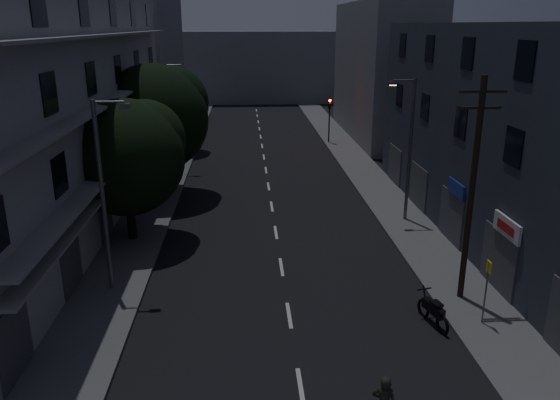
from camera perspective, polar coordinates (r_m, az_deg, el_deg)
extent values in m
plane|color=black|center=(39.04, -1.24, 1.64)|extent=(160.00, 160.00, 0.00)
cube|color=#565659|center=(39.43, -12.20, 1.51)|extent=(3.00, 90.00, 0.15)
cube|color=#565659|center=(40.03, 9.55, 1.92)|extent=(3.00, 90.00, 0.15)
cube|color=beige|center=(18.17, 2.17, -18.98)|extent=(0.15, 2.00, 0.01)
cube|color=beige|center=(21.92, 0.96, -11.94)|extent=(0.15, 2.00, 0.01)
cube|color=beige|center=(25.91, 0.14, -7.00)|extent=(0.15, 2.00, 0.01)
cube|color=beige|center=(30.04, -0.44, -3.40)|extent=(0.15, 2.00, 0.01)
cube|color=beige|center=(34.27, -0.87, -0.68)|extent=(0.15, 2.00, 0.01)
cube|color=beige|center=(38.56, -1.21, 1.45)|extent=(0.15, 2.00, 0.01)
cube|color=beige|center=(42.89, -1.48, 3.14)|extent=(0.15, 2.00, 0.01)
cube|color=beige|center=(47.26, -1.70, 4.52)|extent=(0.15, 2.00, 0.01)
cube|color=beige|center=(51.64, -1.89, 5.67)|extent=(0.15, 2.00, 0.01)
cube|color=beige|center=(56.05, -2.04, 6.64)|extent=(0.15, 2.00, 0.01)
cube|color=beige|center=(60.47, -2.18, 7.46)|extent=(0.15, 2.00, 0.01)
cube|color=beige|center=(64.90, -2.29, 8.18)|extent=(0.15, 2.00, 0.01)
cube|color=beige|center=(69.34, -2.39, 8.80)|extent=(0.15, 2.00, 0.01)
cube|color=beige|center=(73.78, -2.48, 9.35)|extent=(0.15, 2.00, 0.01)
cube|color=#A1A19D|center=(32.42, -22.76, 9.59)|extent=(6.00, 36.00, 14.00)
cube|color=black|center=(19.30, -26.30, -11.61)|extent=(0.06, 1.60, 1.60)
cube|color=black|center=(24.37, -21.16, -4.82)|extent=(0.06, 1.60, 1.60)
cube|color=black|center=(29.79, -17.90, -0.41)|extent=(0.06, 1.60, 1.60)
cube|color=black|center=(35.40, -15.66, 2.63)|extent=(0.06, 1.60, 1.60)
cube|color=black|center=(41.12, -14.04, 4.82)|extent=(0.06, 1.60, 1.60)
cube|color=black|center=(46.90, -12.80, 6.48)|extent=(0.06, 1.60, 1.60)
cube|color=black|center=(23.40, -22.03, 2.44)|extent=(0.06, 1.60, 1.60)
cube|color=black|center=(29.00, -18.50, 5.61)|extent=(0.06, 1.60, 1.60)
cube|color=black|center=(34.73, -16.10, 7.72)|extent=(0.06, 1.60, 1.60)
cube|color=black|center=(40.54, -14.38, 9.23)|extent=(0.06, 1.60, 1.60)
cube|color=black|center=(46.40, -13.08, 10.35)|extent=(0.06, 1.60, 1.60)
cube|color=black|center=(22.83, -22.96, 10.20)|extent=(0.06, 1.60, 1.60)
cube|color=black|center=(28.54, -19.14, 11.89)|extent=(0.06, 1.60, 1.60)
cube|color=black|center=(34.35, -16.57, 12.98)|extent=(0.06, 1.60, 1.60)
cube|color=black|center=(40.22, -14.73, 13.73)|extent=(0.06, 1.60, 1.60)
cube|color=black|center=(46.12, -13.36, 14.29)|extent=(0.06, 1.60, 1.60)
cube|color=black|center=(22.70, -23.98, 18.20)|extent=(0.06, 1.60, 1.60)
cube|color=black|center=(28.44, -19.82, 18.29)|extent=(0.06, 1.60, 1.60)
cube|color=black|center=(34.27, -17.06, 18.30)|extent=(0.06, 1.60, 1.60)
cube|color=black|center=(40.15, -15.11, 18.28)|extent=(0.06, 1.60, 1.60)
cube|color=black|center=(46.06, -13.66, 18.26)|extent=(0.06, 1.60, 1.60)
cube|color=gray|center=(31.98, -16.16, 4.69)|extent=(1.00, 32.40, 0.12)
cube|color=gray|center=(31.45, -16.67, 10.38)|extent=(1.00, 32.40, 0.12)
cube|color=gray|center=(31.23, -17.21, 16.19)|extent=(1.00, 32.40, 0.12)
cube|color=gray|center=(32.21, -16.20, 3.13)|extent=(0.80, 32.40, 0.12)
cube|color=#424247|center=(19.58, -26.02, -13.15)|extent=(0.06, 2.40, 2.40)
cube|color=#424247|center=(24.59, -20.98, -6.11)|extent=(0.06, 2.40, 2.40)
cube|color=#424247|center=(29.97, -17.77, -1.50)|extent=(0.06, 2.40, 2.40)
cube|color=#424247|center=(35.55, -15.57, 1.69)|extent=(0.06, 2.40, 2.40)
cube|color=#424247|center=(41.25, -13.96, 4.01)|extent=(0.06, 2.40, 2.40)
cube|color=#424247|center=(47.02, -12.74, 5.76)|extent=(0.06, 2.40, 2.40)
cube|color=#2D323D|center=(30.23, 23.21, 6.13)|extent=(6.00, 28.00, 11.00)
cube|color=black|center=(23.48, 23.22, 5.12)|extent=(0.06, 1.40, 1.50)
cube|color=black|center=(28.40, 18.35, 7.65)|extent=(0.06, 1.40, 1.50)
cube|color=black|center=(33.50, 14.91, 9.38)|extent=(0.06, 1.40, 1.50)
cube|color=black|center=(38.71, 12.36, 10.63)|extent=(0.06, 1.40, 1.50)
cube|color=black|center=(23.06, 24.24, 13.13)|extent=(0.06, 1.40, 1.50)
cube|color=black|center=(28.06, 19.02, 14.28)|extent=(0.06, 1.40, 1.50)
cube|color=black|center=(33.21, 15.38, 15.01)|extent=(0.06, 1.40, 1.50)
cube|color=black|center=(38.46, 12.70, 15.51)|extent=(0.06, 1.40, 1.50)
cube|color=#424247|center=(24.90, 21.83, -5.92)|extent=(0.06, 3.00, 2.60)
cube|color=#424247|center=(29.59, 17.42, -1.71)|extent=(0.06, 3.00, 2.60)
cube|color=#424247|center=(34.51, 14.25, 1.32)|extent=(0.06, 3.00, 2.60)
cube|color=#424247|center=(39.59, 11.88, 3.59)|extent=(0.06, 3.00, 2.60)
cube|color=silver|center=(23.86, 22.64, -2.65)|extent=(0.12, 2.20, 0.80)
cube|color=#B21414|center=(23.82, 22.47, -2.66)|extent=(0.02, 1.40, 0.36)
cube|color=navy|center=(28.62, 17.95, 1.16)|extent=(0.12, 2.00, 0.70)
cube|color=slate|center=(61.41, -13.94, 14.65)|extent=(6.00, 20.00, 16.00)
cube|color=slate|center=(56.30, 10.53, 13.09)|extent=(6.00, 20.00, 13.00)
cube|color=slate|center=(82.68, -2.69, 13.74)|extent=(24.00, 8.00, 10.00)
cylinder|color=black|center=(29.28, -15.42, -0.23)|extent=(0.44, 0.44, 3.96)
sphere|color=black|center=(28.66, -15.81, 4.29)|extent=(5.94, 5.94, 5.94)
sphere|color=black|center=(29.04, -13.92, 6.12)|extent=(4.16, 4.16, 4.16)
sphere|color=black|center=(28.16, -17.61, 4.83)|extent=(3.86, 3.86, 3.86)
cylinder|color=black|center=(36.52, -12.73, 4.03)|extent=(0.44, 0.44, 4.59)
sphere|color=black|center=(35.98, -13.02, 8.29)|extent=(6.91, 6.91, 6.91)
sphere|color=black|center=(36.55, -11.29, 9.92)|extent=(4.84, 4.84, 4.84)
sphere|color=black|center=(35.38, -14.65, 8.86)|extent=(4.49, 4.49, 4.49)
cylinder|color=black|center=(49.38, -10.76, 6.94)|extent=(0.44, 0.44, 3.32)
sphere|color=black|center=(49.05, -10.90, 9.22)|extent=(4.96, 4.96, 4.96)
sphere|color=black|center=(49.49, -9.99, 10.07)|extent=(3.47, 3.47, 3.47)
sphere|color=black|center=(48.59, -11.73, 9.54)|extent=(3.22, 3.22, 3.22)
cylinder|color=black|center=(52.53, 5.15, 7.75)|extent=(0.12, 0.12, 3.20)
cube|color=black|center=(52.21, 5.21, 9.97)|extent=(0.28, 0.22, 0.90)
sphere|color=#FF0C05|center=(52.02, 5.25, 10.31)|extent=(0.22, 0.22, 0.22)
sphere|color=#3F330C|center=(52.06, 5.24, 9.98)|extent=(0.22, 0.22, 0.22)
sphere|color=black|center=(52.10, 5.23, 9.65)|extent=(0.22, 0.22, 0.22)
cylinder|color=black|center=(52.01, -8.90, 7.51)|extent=(0.12, 0.12, 3.20)
cube|color=black|center=(51.69, -9.00, 9.75)|extent=(0.28, 0.22, 0.90)
sphere|color=black|center=(51.50, -9.04, 10.09)|extent=(0.22, 0.22, 0.22)
sphere|color=#3F330C|center=(51.54, -9.02, 9.76)|extent=(0.22, 0.22, 0.22)
sphere|color=#0CFF26|center=(51.58, -9.00, 9.43)|extent=(0.22, 0.22, 0.22)
cylinder|color=slate|center=(23.36, -18.03, 0.17)|extent=(0.18, 0.18, 8.00)
cylinder|color=slate|center=(22.40, -17.49, 9.75)|extent=(1.20, 0.10, 0.10)
cube|color=slate|center=(22.29, -15.93, 9.46)|extent=(0.45, 0.25, 0.18)
cube|color=#4C4C4C|center=(22.30, -15.91, 9.21)|extent=(0.35, 0.18, 0.04)
cylinder|color=#52545A|center=(31.45, 13.41, 4.98)|extent=(0.18, 0.18, 8.00)
cylinder|color=#52545A|center=(30.67, 12.84, 12.10)|extent=(1.20, 0.10, 0.10)
cube|color=#52545A|center=(30.53, 11.72, 11.86)|extent=(0.45, 0.25, 0.18)
cube|color=#FFD88C|center=(30.54, 11.71, 11.68)|extent=(0.35, 0.18, 0.04)
cylinder|color=#5B5E63|center=(42.83, -11.55, 8.44)|extent=(0.18, 0.18, 8.00)
cylinder|color=#5B5E63|center=(42.31, -11.05, 13.68)|extent=(1.20, 0.10, 0.10)
cube|color=#5B5E63|center=(42.25, -10.21, 13.52)|extent=(0.45, 0.25, 0.18)
cube|color=#4C4C4C|center=(42.26, -10.20, 13.38)|extent=(0.35, 0.18, 0.04)
cylinder|color=black|center=(22.55, 19.38, 0.74)|extent=(0.24, 0.24, 9.00)
cube|color=black|center=(21.80, 20.45, 10.59)|extent=(1.80, 0.10, 0.10)
cube|color=black|center=(21.87, 20.28, 9.03)|extent=(1.50, 0.10, 0.10)
cylinder|color=#595B60|center=(21.92, 20.68, -9.06)|extent=(0.06, 0.06, 2.50)
cube|color=yellow|center=(21.48, 20.99, -6.55)|extent=(0.05, 0.35, 0.45)
torus|color=black|center=(21.50, 16.60, -12.41)|extent=(0.30, 0.77, 0.77)
torus|color=black|center=(22.44, 14.75, -10.89)|extent=(0.30, 0.77, 0.77)
cube|color=black|center=(21.80, 15.73, -10.84)|extent=(0.55, 1.22, 0.38)
cube|color=black|center=(21.55, 16.03, -10.37)|extent=(0.43, 0.55, 0.11)
cylinder|color=black|center=(22.17, 14.93, -9.84)|extent=(0.17, 0.47, 0.91)
cube|color=black|center=(22.11, 14.85, -8.97)|extent=(0.59, 0.18, 0.04)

